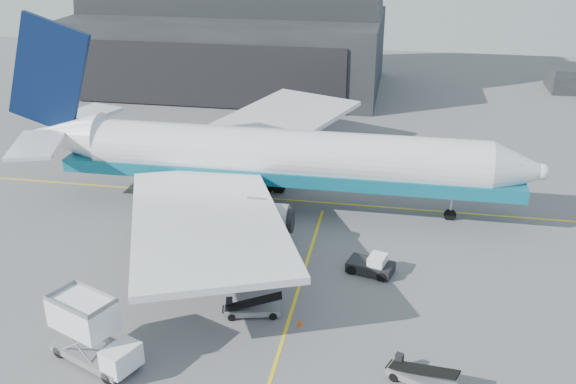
% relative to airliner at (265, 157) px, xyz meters
% --- Properties ---
extents(ground, '(200.00, 200.00, 0.00)m').
position_rel_airliner_xyz_m(ground, '(5.93, -18.29, -5.30)').
color(ground, '#565659').
rests_on(ground, ground).
extents(taxi_lines, '(80.00, 42.12, 0.02)m').
position_rel_airliner_xyz_m(taxi_lines, '(5.93, -5.63, -5.29)').
color(taxi_lines, yellow).
rests_on(taxi_lines, ground).
extents(hangar, '(50.00, 28.30, 28.00)m').
position_rel_airliner_xyz_m(hangar, '(-16.07, 46.65, 4.24)').
color(hangar, black).
rests_on(hangar, ground).
extents(airliner, '(53.97, 52.33, 18.94)m').
position_rel_airliner_xyz_m(airliner, '(0.00, 0.00, 0.00)').
color(airliner, white).
rests_on(airliner, ground).
extents(catering_truck, '(6.99, 4.81, 4.52)m').
position_rel_airliner_xyz_m(catering_truck, '(-6.07, -26.15, -3.01)').
color(catering_truck, gray).
rests_on(catering_truck, ground).
extents(pushback_tug, '(4.15, 3.03, 1.73)m').
position_rel_airliner_xyz_m(pushback_tug, '(11.50, -11.36, -4.65)').
color(pushback_tug, black).
rests_on(pushback_tug, ground).
extents(belt_loader_a, '(4.56, 2.35, 1.70)m').
position_rel_airliner_xyz_m(belt_loader_a, '(3.07, -19.09, -4.77)').
color(belt_loader_a, gray).
rests_on(belt_loader_a, ground).
extents(belt_loader_b, '(4.65, 3.04, 1.77)m').
position_rel_airliner_xyz_m(belt_loader_b, '(15.42, -24.56, -4.75)').
color(belt_loader_b, gray).
rests_on(belt_loader_b, ground).
extents(traffic_cone, '(0.35, 0.35, 0.51)m').
position_rel_airliner_xyz_m(traffic_cone, '(6.81, -19.75, -5.06)').
color(traffic_cone, '#FF4208').
rests_on(traffic_cone, ground).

